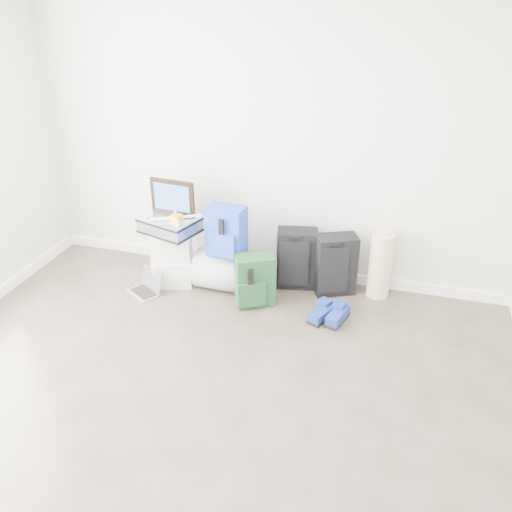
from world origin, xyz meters
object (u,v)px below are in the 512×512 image
(laptop, at_px, (147,287))
(duffel_bag, at_px, (228,271))
(carry_on, at_px, (335,265))
(boxes_stack, at_px, (172,257))
(large_suitcase, at_px, (296,259))
(briefcase, at_px, (170,225))

(laptop, bearing_deg, duffel_bag, 52.33)
(carry_on, bearing_deg, boxes_stack, 164.79)
(large_suitcase, xyz_separation_m, laptop, (-1.30, -0.51, -0.23))
(carry_on, distance_m, laptop, 1.75)
(boxes_stack, bearing_deg, carry_on, -7.51)
(boxes_stack, distance_m, duffel_bag, 0.55)
(boxes_stack, relative_size, large_suitcase, 0.94)
(duffel_bag, bearing_deg, carry_on, 15.27)
(boxes_stack, xyz_separation_m, carry_on, (1.50, 0.25, 0.02))
(laptop, bearing_deg, carry_on, 47.96)
(briefcase, height_order, duffel_bag, briefcase)
(boxes_stack, bearing_deg, briefcase, 0.00)
(duffel_bag, relative_size, carry_on, 1.06)
(boxes_stack, height_order, large_suitcase, large_suitcase)
(briefcase, height_order, carry_on, briefcase)
(duffel_bag, xyz_separation_m, large_suitcase, (0.59, 0.24, 0.10))
(briefcase, distance_m, duffel_bag, 0.69)
(briefcase, xyz_separation_m, duffel_bag, (0.54, 0.03, -0.42))
(carry_on, bearing_deg, duffel_bag, 168.22)
(duffel_bag, xyz_separation_m, laptop, (-0.71, -0.27, -0.13))
(duffel_bag, distance_m, laptop, 0.77)
(duffel_bag, bearing_deg, large_suitcase, 24.73)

